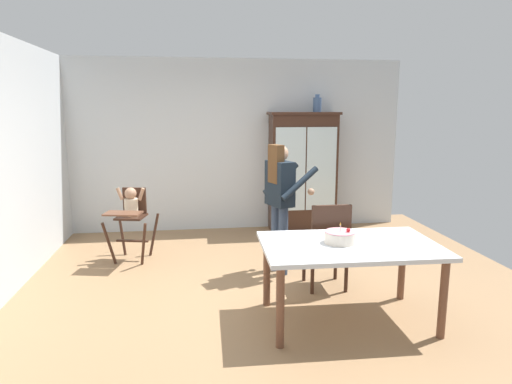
# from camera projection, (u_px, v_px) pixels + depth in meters

# --- Properties ---
(ground_plane) EXTENTS (6.24, 6.24, 0.00)m
(ground_plane) POSITION_uv_depth(u_px,v_px,m) (261.00, 290.00, 4.85)
(ground_plane) COLOR #93704C
(wall_back) EXTENTS (5.32, 0.06, 2.70)m
(wall_back) POSITION_uv_depth(u_px,v_px,m) (237.00, 146.00, 7.16)
(wall_back) COLOR silver
(wall_back) RESTS_ON ground_plane
(china_cabinet) EXTENTS (1.09, 0.48, 1.88)m
(china_cabinet) POSITION_uv_depth(u_px,v_px,m) (303.00, 172.00, 7.11)
(china_cabinet) COLOR #382116
(china_cabinet) RESTS_ON ground_plane
(ceramic_vase) EXTENTS (0.13, 0.13, 0.27)m
(ceramic_vase) POSITION_uv_depth(u_px,v_px,m) (317.00, 104.00, 6.95)
(ceramic_vase) COLOR #3D567F
(ceramic_vase) RESTS_ON china_cabinet
(high_chair_with_toddler) EXTENTS (0.68, 0.77, 0.95)m
(high_chair_with_toddler) POSITION_uv_depth(u_px,v_px,m) (131.00, 210.00, 5.71)
(high_chair_with_toddler) COLOR #382116
(high_chair_with_toddler) RESTS_ON ground_plane
(adult_person) EXTENTS (0.63, 0.62, 1.53)m
(adult_person) POSITION_uv_depth(u_px,v_px,m) (280.00, 193.00, 5.21)
(adult_person) COLOR #33425B
(adult_person) RESTS_ON ground_plane
(dining_table) EXTENTS (1.60, 1.03, 0.74)m
(dining_table) POSITION_uv_depth(u_px,v_px,m) (349.00, 253.00, 4.04)
(dining_table) COLOR silver
(dining_table) RESTS_ON ground_plane
(birthday_cake) EXTENTS (0.28, 0.28, 0.19)m
(birthday_cake) POSITION_uv_depth(u_px,v_px,m) (340.00, 237.00, 4.04)
(birthday_cake) COLOR beige
(birthday_cake) RESTS_ON dining_table
(dining_chair_far_side) EXTENTS (0.44, 0.44, 0.96)m
(dining_chair_far_side) POSITION_uv_depth(u_px,v_px,m) (328.00, 240.00, 4.76)
(dining_chair_far_side) COLOR #382116
(dining_chair_far_side) RESTS_ON ground_plane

